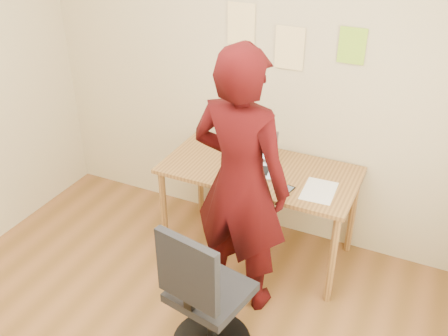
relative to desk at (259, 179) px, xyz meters
The scene contains 10 objects.
room 1.56m from the desk, 98.96° to the right, with size 3.58×3.58×2.78m.
desk is the anchor object (origin of this frame).
laptop 0.15m from the desk, behind, with size 0.39×0.36×0.24m.
paper_sheet 0.49m from the desk, 12.79° to the right, with size 0.21×0.30×0.00m, color white.
phone 0.35m from the desk, 34.97° to the right, with size 0.08×0.12×0.01m.
wall_note_left 1.11m from the desk, 131.77° to the left, with size 0.21×0.00×0.30m, color #FEDF98.
wall_note_mid 0.95m from the desk, 82.31° to the left, with size 0.21×0.00×0.30m, color #FEDF98.
wall_note_right 1.12m from the desk, 37.11° to the left, with size 0.18×0.00×0.24m, color #98D32F.
office_chair 1.08m from the desk, 85.55° to the right, with size 0.49×0.50×0.95m.
person 0.56m from the desk, 83.18° to the right, with size 0.66×0.43×1.80m, color #330708.
Camera 1 is at (1.31, -1.54, 2.55)m, focal length 40.00 mm.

